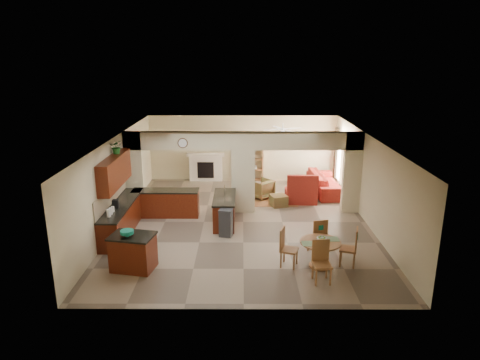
{
  "coord_description": "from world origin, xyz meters",
  "views": [
    {
      "loc": [
        -0.05,
        -13.02,
        5.22
      ],
      "look_at": [
        -0.1,
        0.3,
        1.34
      ],
      "focal_mm": 32.0,
      "sensor_mm": 36.0,
      "label": 1
    }
  ],
  "objects_px": {
    "armchair": "(262,189)",
    "sofa": "(326,183)",
    "kitchen_island": "(133,252)",
    "dining_table": "(320,250)"
  },
  "relations": [
    {
      "from": "dining_table",
      "to": "armchair",
      "type": "relative_size",
      "value": 1.35
    },
    {
      "from": "sofa",
      "to": "kitchen_island",
      "type": "bearing_deg",
      "value": 132.99
    },
    {
      "from": "armchair",
      "to": "sofa",
      "type": "bearing_deg",
      "value": 152.91
    },
    {
      "from": "sofa",
      "to": "armchair",
      "type": "bearing_deg",
      "value": 101.23
    },
    {
      "from": "kitchen_island",
      "to": "sofa",
      "type": "bearing_deg",
      "value": 57.47
    },
    {
      "from": "kitchen_island",
      "to": "dining_table",
      "type": "height_order",
      "value": "kitchen_island"
    },
    {
      "from": "dining_table",
      "to": "armchair",
      "type": "xyz_separation_m",
      "value": [
        -1.24,
        5.6,
        -0.13
      ]
    },
    {
      "from": "kitchen_island",
      "to": "armchair",
      "type": "bearing_deg",
      "value": 69.59
    },
    {
      "from": "kitchen_island",
      "to": "sofa",
      "type": "distance_m",
      "value": 8.84
    },
    {
      "from": "kitchen_island",
      "to": "dining_table",
      "type": "relative_size",
      "value": 1.15
    }
  ]
}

